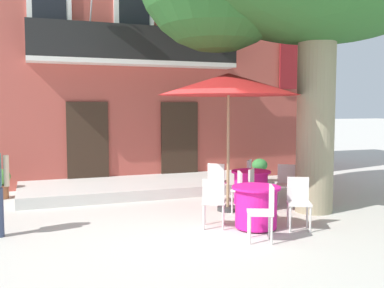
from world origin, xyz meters
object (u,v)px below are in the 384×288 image
object	(u,v)px
cafe_chair_middle_1	(246,187)
ground_planter_left	(0,182)
cafe_chair_middle_3	(253,176)
cafe_chair_near_tree_3	(265,209)
cafe_chair_near_tree_1	(245,191)
ground_planter_right	(260,169)
cafe_chair_near_tree_2	(214,199)
cafe_chair_near_tree_0	(299,199)
cafe_umbrella	(229,85)
cafe_chair_middle_0	(217,180)
cafe_table_middle	(251,187)
cafe_chair_middle_2	(286,182)
cafe_table_near_tree	(256,207)

from	to	relation	value
cafe_chair_middle_1	ground_planter_left	xyz separation A→B (m)	(-4.81, 3.24, -0.13)
cafe_chair_middle_3	cafe_chair_near_tree_3	bearing A→B (deg)	-114.97
cafe_chair_near_tree_1	ground_planter_right	world-z (taller)	cafe_chair_near_tree_1
cafe_chair_near_tree_1	cafe_chair_near_tree_2	world-z (taller)	same
cafe_chair_near_tree_2	ground_planter_right	world-z (taller)	cafe_chair_near_tree_2
cafe_chair_near_tree_0	cafe_umbrella	bearing A→B (deg)	109.81
cafe_chair_middle_0	ground_planter_left	distance (m)	5.11
cafe_chair_near_tree_0	ground_planter_right	distance (m)	4.91
cafe_chair_near_tree_1	ground_planter_left	size ratio (longest dim) A/B	1.29
cafe_chair_middle_1	ground_planter_right	size ratio (longest dim) A/B	1.34
cafe_chair_near_tree_0	cafe_chair_near_tree_3	xyz separation A→B (m)	(-0.94, -0.46, 0.00)
cafe_chair_near_tree_2	cafe_table_middle	xyz separation A→B (m)	(1.52, 1.49, -0.14)
cafe_chair_middle_2	cafe_umbrella	bearing A→B (deg)	176.30
cafe_table_middle	cafe_chair_middle_0	bearing A→B (deg)	146.70
cafe_chair_middle_2	cafe_umbrella	distance (m)	2.48
cafe_chair_near_tree_1	cafe_chair_near_tree_2	xyz separation A→B (m)	(-0.87, -0.48, 0.00)
cafe_chair_near_tree_2	cafe_table_middle	bearing A→B (deg)	44.38
cafe_table_near_tree	cafe_chair_near_tree_1	distance (m)	0.77
cafe_table_near_tree	cafe_chair_middle_1	distance (m)	1.19
cafe_chair_near_tree_2	cafe_chair_near_tree_3	size ratio (longest dim) A/B	1.00
cafe_table_near_tree	cafe_chair_near_tree_3	world-z (taller)	cafe_chair_near_tree_3
cafe_table_near_tree	cafe_chair_near_tree_1	size ratio (longest dim) A/B	0.95
cafe_chair_near_tree_0	cafe_chair_near_tree_2	distance (m)	1.51
cafe_chair_middle_3	cafe_umbrella	size ratio (longest dim) A/B	0.31
cafe_chair_near_tree_2	cafe_table_middle	size ratio (longest dim) A/B	1.05
ground_planter_left	cafe_chair_middle_1	bearing A→B (deg)	-33.99
ground_planter_left	cafe_umbrella	bearing A→B (deg)	-33.01
cafe_table_near_tree	cafe_chair_near_tree_0	xyz separation A→B (m)	(0.71, -0.26, 0.14)
cafe_chair_near_tree_1	cafe_umbrella	distance (m)	2.19
cafe_chair_near_tree_3	cafe_chair_middle_3	distance (m)	3.42
cafe_table_middle	cafe_chair_middle_3	world-z (taller)	cafe_chair_middle_3
cafe_chair_near_tree_3	cafe_chair_middle_0	xyz separation A→B (m)	(0.41, 2.87, 0.00)
cafe_umbrella	ground_planter_left	xyz separation A→B (m)	(-4.53, 2.95, -2.21)
cafe_table_near_tree	cafe_chair_middle_2	world-z (taller)	cafe_chair_middle_2
cafe_chair_middle_0	cafe_chair_middle_3	xyz separation A→B (m)	(1.03, 0.22, 0.00)
cafe_chair_middle_3	ground_planter_right	distance (m)	2.32
cafe_chair_near_tree_2	ground_planter_right	distance (m)	5.16
cafe_chair_middle_1	cafe_chair_near_tree_2	bearing A→B (deg)	-141.32
cafe_chair_middle_0	cafe_chair_near_tree_2	bearing A→B (deg)	-115.10
cafe_chair_near_tree_1	cafe_chair_near_tree_2	bearing A→B (deg)	-150.82
cafe_chair_near_tree_0	cafe_chair_middle_0	size ratio (longest dim) A/B	1.00
cafe_table_near_tree	cafe_chair_middle_1	bearing A→B (deg)	71.40
cafe_chair_near_tree_3	cafe_chair_middle_3	size ratio (longest dim) A/B	1.00
cafe_table_near_tree	cafe_chair_near_tree_3	distance (m)	0.77
cafe_chair_near_tree_2	cafe_umbrella	distance (m)	2.52
cafe_chair_near_tree_2	ground_planter_right	xyz separation A→B (m)	(3.16, 4.08, -0.15)
cafe_chair_middle_1	cafe_umbrella	xyz separation A→B (m)	(-0.27, 0.29, 2.08)
cafe_chair_middle_0	cafe_chair_middle_1	bearing A→B (deg)	-79.16
cafe_chair_middle_1	cafe_umbrella	bearing A→B (deg)	132.78
ground_planter_right	cafe_chair_middle_0	bearing A→B (deg)	-136.23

